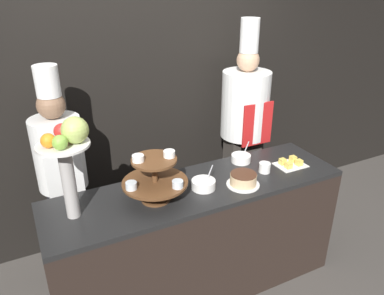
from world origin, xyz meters
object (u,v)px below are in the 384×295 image
object	(u,v)px
fruit_pedestal	(68,150)
serving_bowl_near	(204,184)
chef_center_left	(244,124)
cup_white	(265,168)
cake_round	(243,180)
chef_left	(62,171)
serving_bowl_far	(241,158)
tiered_stand	(155,177)
cake_square_tray	(291,163)

from	to	relation	value
fruit_pedestal	serving_bowl_near	xyz separation A→B (m)	(0.83, -0.06, -0.40)
fruit_pedestal	chef_center_left	world-z (taller)	chef_center_left
cup_white	serving_bowl_near	xyz separation A→B (m)	(-0.51, -0.00, -0.00)
cup_white	serving_bowl_near	bearing A→B (deg)	-179.57
cake_round	chef_left	xyz separation A→B (m)	(-1.09, 0.72, -0.02)
cake_round	cup_white	world-z (taller)	cake_round
fruit_pedestal	chef_left	world-z (taller)	chef_left
cup_white	serving_bowl_far	bearing A→B (deg)	106.38
tiered_stand	fruit_pedestal	size ratio (longest dim) A/B	0.67
cake_square_tray	chef_left	bearing A→B (deg)	157.97
cup_white	cake_square_tray	distance (m)	0.24
serving_bowl_near	chef_left	bearing A→B (deg)	142.36
serving_bowl_far	serving_bowl_near	bearing A→B (deg)	-153.79
fruit_pedestal	chef_center_left	distance (m)	1.71
fruit_pedestal	cake_round	distance (m)	1.17
cup_white	cake_square_tray	world-z (taller)	cup_white
serving_bowl_near	serving_bowl_far	size ratio (longest dim) A/B	1.02
serving_bowl_near	chef_left	size ratio (longest dim) A/B	0.10
cake_square_tray	fruit_pedestal	bearing A→B (deg)	177.66
cake_round	chef_center_left	xyz separation A→B (m)	(0.48, 0.72, 0.07)
cake_square_tray	chef_center_left	world-z (taller)	chef_center_left
fruit_pedestal	chef_left	xyz separation A→B (m)	(0.00, 0.57, -0.41)
tiered_stand	cup_white	xyz separation A→B (m)	(0.85, -0.01, -0.13)
cake_round	serving_bowl_far	bearing A→B (deg)	59.01
cup_white	chef_center_left	distance (m)	0.68
chef_left	cup_white	bearing A→B (deg)	-25.37
tiered_stand	serving_bowl_near	world-z (taller)	tiered_stand
serving_bowl_near	cake_square_tray	bearing A→B (deg)	-0.06
cake_square_tray	chef_left	world-z (taller)	chef_left
chef_left	chef_center_left	distance (m)	1.58
serving_bowl_near	fruit_pedestal	bearing A→B (deg)	175.59
cup_white	cake_square_tray	bearing A→B (deg)	-1.09
serving_bowl_near	cup_white	bearing A→B (deg)	0.43
fruit_pedestal	cake_round	world-z (taller)	fruit_pedestal
chef_center_left	chef_left	bearing A→B (deg)	180.00
serving_bowl_near	serving_bowl_far	world-z (taller)	serving_bowl_near
cup_white	serving_bowl_far	world-z (taller)	serving_bowl_far
cake_round	serving_bowl_far	size ratio (longest dim) A/B	1.43
chef_center_left	cake_round	bearing A→B (deg)	-123.90
cake_round	serving_bowl_near	bearing A→B (deg)	162.33
fruit_pedestal	cake_square_tray	size ratio (longest dim) A/B	2.80
chef_left	serving_bowl_far	bearing A→B (deg)	-18.16
tiered_stand	cake_round	distance (m)	0.63
chef_center_left	cake_square_tray	bearing A→B (deg)	-89.79
tiered_stand	serving_bowl_far	size ratio (longest dim) A/B	2.62
cup_white	tiered_stand	bearing A→B (deg)	179.28
chef_left	cake_square_tray	bearing A→B (deg)	-22.03
cake_round	chef_left	world-z (taller)	chef_left
tiered_stand	serving_bowl_near	xyz separation A→B (m)	(0.34, -0.01, -0.14)
cake_round	cup_white	distance (m)	0.26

